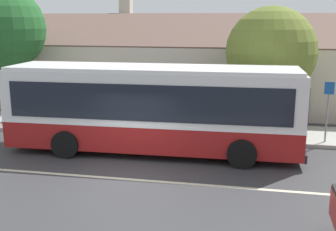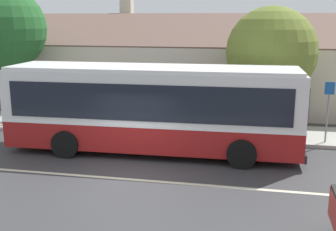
{
  "view_description": "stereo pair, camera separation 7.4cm",
  "coord_description": "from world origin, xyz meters",
  "px_view_note": "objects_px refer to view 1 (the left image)",
  "views": [
    {
      "loc": [
        3.8,
        -11.88,
        4.92
      ],
      "look_at": [
        0.71,
        3.61,
        1.26
      ],
      "focal_mm": 45.0,
      "sensor_mm": 36.0,
      "label": 1
    },
    {
      "loc": [
        3.87,
        -11.87,
        4.92
      ],
      "look_at": [
        0.71,
        3.61,
        1.26
      ],
      "focal_mm": 45.0,
      "sensor_mm": 36.0,
      "label": 2
    }
  ],
  "objects_px": {
    "street_tree_primary": "(268,55)",
    "bus_stop_sign": "(328,105)",
    "bench_by_building": "(20,114)",
    "street_tree_secondary": "(3,29)",
    "transit_bus": "(153,107)"
  },
  "relations": [
    {
      "from": "street_tree_primary",
      "to": "bus_stop_sign",
      "type": "relative_size",
      "value": 2.27
    },
    {
      "from": "bench_by_building",
      "to": "street_tree_secondary",
      "type": "relative_size",
      "value": 0.26
    },
    {
      "from": "street_tree_secondary",
      "to": "bus_stop_sign",
      "type": "height_order",
      "value": "street_tree_secondary"
    },
    {
      "from": "bench_by_building",
      "to": "street_tree_secondary",
      "type": "bearing_deg",
      "value": 133.66
    },
    {
      "from": "transit_bus",
      "to": "street_tree_secondary",
      "type": "height_order",
      "value": "street_tree_secondary"
    },
    {
      "from": "transit_bus",
      "to": "street_tree_secondary",
      "type": "xyz_separation_m",
      "value": [
        -8.45,
        4.12,
        2.69
      ]
    },
    {
      "from": "transit_bus",
      "to": "bench_by_building",
      "type": "relative_size",
      "value": 6.44
    },
    {
      "from": "bench_by_building",
      "to": "street_tree_primary",
      "type": "xyz_separation_m",
      "value": [
        11.16,
        1.4,
        2.8
      ]
    },
    {
      "from": "bus_stop_sign",
      "to": "street_tree_secondary",
      "type": "bearing_deg",
      "value": 172.28
    },
    {
      "from": "street_tree_primary",
      "to": "street_tree_secondary",
      "type": "distance_m",
      "value": 12.68
    },
    {
      "from": "street_tree_secondary",
      "to": "bus_stop_sign",
      "type": "relative_size",
      "value": 2.7
    },
    {
      "from": "transit_bus",
      "to": "street_tree_primary",
      "type": "distance_m",
      "value": 5.99
    },
    {
      "from": "street_tree_primary",
      "to": "street_tree_secondary",
      "type": "height_order",
      "value": "street_tree_secondary"
    },
    {
      "from": "transit_bus",
      "to": "street_tree_secondary",
      "type": "bearing_deg",
      "value": 154.03
    },
    {
      "from": "bench_by_building",
      "to": "bus_stop_sign",
      "type": "xyz_separation_m",
      "value": [
        13.46,
        -0.48,
        1.07
      ]
    }
  ]
}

